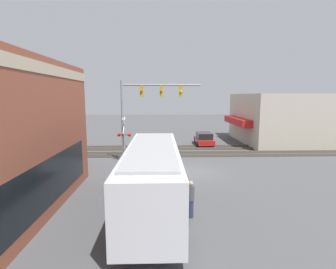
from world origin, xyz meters
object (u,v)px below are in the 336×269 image
parked_car_red (204,139)px  city_bus (152,174)px  pedestrian_near_bus (191,199)px  crossing_signal (124,135)px

parked_car_red → city_bus: bearing=162.2°
city_bus → pedestrian_near_bus: bearing=-124.7°
parked_car_red → pedestrian_near_bus: 18.43m
city_bus → pedestrian_near_bus: size_ratio=5.95×
city_bus → parked_car_red: (16.82, -5.40, -1.07)m
crossing_signal → pedestrian_near_bus: (-10.84, -4.52, -1.39)m
crossing_signal → pedestrian_near_bus: bearing=-157.4°
crossing_signal → pedestrian_near_bus: size_ratio=2.16×
parked_car_red → pedestrian_near_bus: pedestrian_near_bus is taller
city_bus → crossing_signal: size_ratio=2.76×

